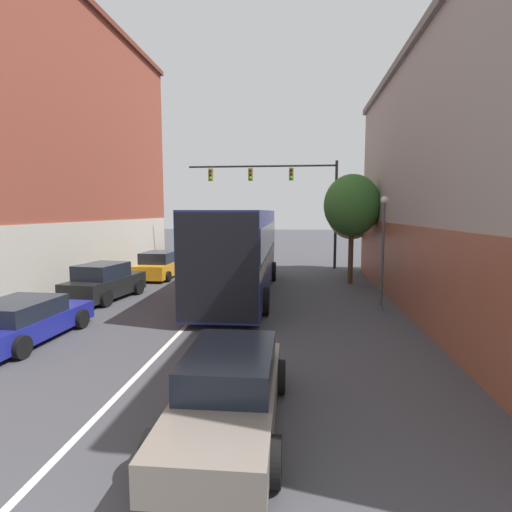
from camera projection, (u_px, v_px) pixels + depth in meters
lane_center_line at (211, 301)px, 16.54m from camera, size 0.14×40.33×0.01m
bus at (240, 248)px, 17.66m from camera, size 3.13×11.57×3.72m
hatchback_foreground at (229, 390)px, 6.85m from camera, size 1.94×4.50×1.28m
parked_car_left_near at (104, 282)px, 16.69m from camera, size 2.29×4.08×1.53m
parked_car_left_mid at (192, 253)px, 29.45m from camera, size 2.15×4.02×1.36m
parked_car_left_far at (22, 321)px, 11.32m from camera, size 2.22×4.36×1.21m
parked_car_left_distant at (160, 266)px, 22.14m from camera, size 2.00×4.04×1.47m
traffic_signal_gantry at (286, 188)px, 25.71m from camera, size 9.66×0.36×6.88m
street_lamp at (383, 250)px, 14.73m from camera, size 0.28×0.28×4.23m
street_tree_near at (352, 206)px, 20.03m from camera, size 2.82×2.53×5.54m
street_tree_far at (352, 212)px, 24.56m from camera, size 3.07×2.76×5.34m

